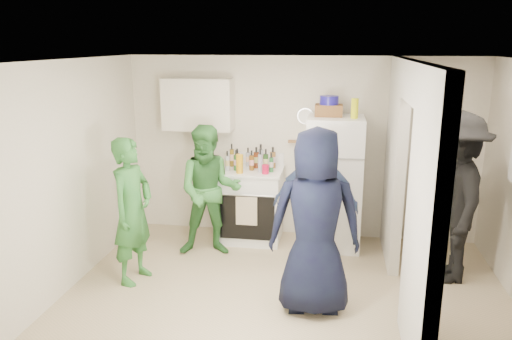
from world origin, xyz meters
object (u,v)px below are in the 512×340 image
Objects in this scene: fridge at (334,183)px; person_navy at (315,222)px; wicker_basket at (329,110)px; stove at (252,205)px; yellow_cup_stack_top at (355,108)px; person_denim at (315,205)px; blue_bowl at (329,100)px; person_green_center at (210,191)px; person_green_left at (132,211)px; person_nook at (454,198)px.

person_navy is (-0.16, -1.73, 0.08)m from fridge.
stove is at bearing -178.86° from wicker_basket.
stove is at bearing 174.40° from yellow_cup_stack_top.
person_denim reaches higher than stove.
blue_bowl is at bearing 0.00° from wicker_basket.
person_green_center is (-1.45, -0.58, -0.98)m from wicker_basket.
blue_bowl is 1.92m from person_green_center.
person_green_left is 2.09m from person_denim.
person_green_left is (-2.12, -1.44, -0.99)m from wicker_basket.
person_nook reaches higher than person_green_left.
blue_bowl reaches higher than yellow_cup_stack_top.
blue_bowl is at bearing 153.43° from fridge.
person_denim is (-0.10, -0.92, -0.98)m from wicker_basket.
fridge is 4.99× the size of wicker_basket.
yellow_cup_stack_top reaches higher than wicker_basket.
yellow_cup_stack_top is at bearing -24.44° from fridge.
blue_bowl is 1.93m from person_nook.
wicker_basket is 1.46× the size of blue_bowl.
blue_bowl reaches higher than person_green_left.
person_green_left is (-1.11, -1.42, 0.33)m from stove.
person_green_left is (-2.44, -1.29, -1.04)m from yellow_cup_stack_top.
person_navy reaches higher than stove.
wicker_basket is 1.84m from person_green_center.
fridge reaches higher than stove.
person_green_center is at bearing -92.78° from person_nook.
yellow_cup_stack_top is 1.36m from person_denim.
blue_bowl reaches higher than person_green_center.
yellow_cup_stack_top reaches higher than person_green_left.
wicker_basket is (1.01, 0.02, 1.32)m from stove.
stove is 1.17m from fridge.
person_denim is at bearing -24.87° from person_green_center.
person_nook is (1.51, 0.96, 0.03)m from person_navy.
person_denim reaches higher than person_green_left.
fridge is at bearing -1.55° from stove.
person_green_center reaches higher than person_denim.
person_green_center is at bearing -158.22° from blue_bowl.
person_green_left is (-2.12, -1.44, -1.12)m from blue_bowl.
stove is 1.84m from person_green_left.
person_green_center is 0.89× the size of person_navy.
stove is at bearing -106.11° from person_nook.
yellow_cup_stack_top is at bearing -109.03° from person_navy.
fridge is 0.96m from wicker_basket.
blue_bowl is at bearing 87.26° from person_denim.
person_navy is at bearing -55.54° from person_nook.
person_nook is (1.54, 0.10, 0.14)m from person_denim.
wicker_basket is 0.21× the size of person_green_center.
stove is at bearing -178.86° from blue_bowl.
blue_bowl reaches higher than person_denim.
person_green_left is 1.09m from person_green_center.
person_green_left is 0.86× the size of person_nook.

